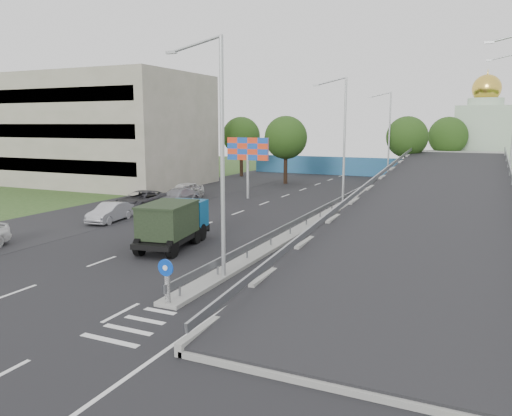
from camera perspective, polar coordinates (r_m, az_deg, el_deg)
The scene contains 23 objects.
ground at distance 17.47m, azimuth -14.20°, elevation -13.31°, with size 160.00×160.00×0.00m, color #2D4C1E.
road_surface at distance 35.68m, azimuth 2.25°, elevation -1.25°, with size 26.00×90.00×0.04m, color black.
parking_strip at distance 42.27m, azimuth -14.29°, elevation 0.16°, with size 8.00×90.00×0.05m, color black.
median at distance 38.43m, azimuth 8.66°, elevation -0.42°, with size 1.00×44.00×0.20m, color gray.
overpass_ramp at distance 36.88m, azimuth 20.00°, elevation 1.29°, with size 10.00×50.00×3.50m.
median_guardrail at distance 38.32m, azimuth 8.69°, elevation 0.54°, with size 0.09×44.00×0.71m.
sign_bollard at distance 18.74m, azimuth -10.15°, elevation -8.20°, with size 0.64×0.23×1.67m.
lamp_post_near at distance 21.07m, azimuth -4.34°, elevation 7.11°, with size 2.74×0.18×10.08m.
lamp_post_mid at distance 39.77m, azimuth 9.82°, elevation 8.16°, with size 2.74×0.18×10.08m.
lamp_post_far at distance 59.32m, azimuth 14.82°, elevation 8.41°, with size 2.74×0.18×10.08m.
beige_building at distance 59.97m, azimuth -17.86°, elevation 8.47°, with size 24.00×14.00×12.00m, color gray.
blue_wall at distance 66.23m, azimuth 12.03°, elevation 4.62°, with size 30.00×0.50×2.40m, color teal.
church at distance 72.46m, azimuth 24.54°, elevation 7.64°, with size 7.00×7.00×13.80m.
billboard at distance 44.86m, azimuth -0.95°, elevation 6.37°, with size 4.00×0.24×5.50m.
tree_left_mid at distance 56.24m, azimuth 3.42°, elevation 8.02°, with size 4.80×4.80×7.60m.
tree_median_far at distance 61.02m, azimuth 16.89°, elevation 7.75°, with size 4.80×4.80×7.60m.
tree_left_far at distance 64.03m, azimuth -1.70°, elevation 8.22°, with size 4.80×4.80×7.60m.
tree_ramp_far at distance 67.59m, azimuth 21.09°, elevation 7.67°, with size 4.80×4.80×7.60m.
dump_truck at distance 27.71m, azimuth -9.38°, elevation -1.56°, with size 3.01×6.05×2.55m.
parked_car_b at distance 35.95m, azimuth -16.33°, elevation -0.47°, with size 1.41×4.04×1.33m, color #A4A3A9.
parked_car_c at distance 40.56m, azimuth -13.00°, elevation 0.87°, with size 2.41×5.24×1.46m, color #303035.
parked_car_d at distance 41.97m, azimuth -9.00°, elevation 1.24°, with size 1.94×4.77×1.38m, color gray.
parked_car_e at distance 44.93m, azimuth -8.17°, elevation 1.92°, with size 1.85×4.61×1.57m, color beige.
Camera 1 is at (10.26, -12.44, 6.71)m, focal length 35.00 mm.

